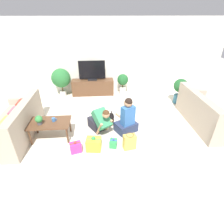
% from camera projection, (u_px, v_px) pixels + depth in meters
% --- Properties ---
extents(ground_plane, '(16.00, 16.00, 0.00)m').
position_uv_depth(ground_plane, '(115.00, 130.00, 4.62)').
color(ground_plane, beige).
extents(wall_back, '(8.40, 0.06, 2.60)m').
position_uv_depth(wall_back, '(109.00, 57.00, 6.25)').
color(wall_back, white).
rests_on(wall_back, ground_plane).
extents(sofa_left, '(0.84, 1.95, 0.88)m').
position_uv_depth(sofa_left, '(16.00, 125.00, 4.23)').
color(sofa_left, tan).
rests_on(sofa_left, ground_plane).
extents(sofa_right, '(0.84, 1.95, 0.88)m').
position_uv_depth(sofa_right, '(205.00, 114.00, 4.72)').
color(sofa_right, tan).
rests_on(sofa_right, ground_plane).
extents(coffee_table, '(0.96, 0.58, 0.45)m').
position_uv_depth(coffee_table, '(50.00, 124.00, 4.13)').
color(coffee_table, brown).
rests_on(coffee_table, ground_plane).
extents(tv_console, '(1.51, 0.41, 0.56)m').
position_uv_depth(tv_console, '(93.00, 87.00, 6.48)').
color(tv_console, brown).
rests_on(tv_console, ground_plane).
extents(tv, '(0.93, 0.20, 0.69)m').
position_uv_depth(tv, '(92.00, 72.00, 6.18)').
color(tv, black).
rests_on(tv, tv_console).
extents(potted_plant_corner_right, '(0.45, 0.45, 0.84)m').
position_uv_depth(potted_plant_corner_right, '(180.00, 89.00, 5.76)').
color(potted_plant_corner_right, '#336B84').
rests_on(potted_plant_corner_right, ground_plane).
extents(potted_plant_back_right, '(0.40, 0.40, 0.76)m').
position_uv_depth(potted_plant_back_right, '(123.00, 82.00, 6.41)').
color(potted_plant_back_right, beige).
rests_on(potted_plant_back_right, ground_plane).
extents(potted_plant_back_left, '(0.66, 0.66, 1.01)m').
position_uv_depth(potted_plant_back_left, '(61.00, 79.00, 6.17)').
color(potted_plant_back_left, beige).
rests_on(potted_plant_back_left, ground_plane).
extents(person_kneeling, '(0.66, 0.81, 0.77)m').
position_uv_depth(person_kneeling, '(100.00, 121.00, 4.40)').
color(person_kneeling, '#23232D').
rests_on(person_kneeling, ground_plane).
extents(person_sitting, '(0.65, 0.61, 0.96)m').
position_uv_depth(person_sitting, '(127.00, 119.00, 4.39)').
color(person_sitting, '#283351').
rests_on(person_sitting, ground_plane).
extents(dog, '(0.22, 0.56, 0.33)m').
position_uv_depth(dog, '(111.00, 118.00, 4.74)').
color(dog, black).
rests_on(dog, ground_plane).
extents(gift_box_a, '(0.35, 0.30, 0.36)m').
position_uv_depth(gift_box_a, '(94.00, 144.00, 3.89)').
color(gift_box_a, yellow).
rests_on(gift_box_a, ground_plane).
extents(gift_box_b, '(0.20, 0.22, 0.23)m').
position_uv_depth(gift_box_b, '(113.00, 143.00, 4.00)').
color(gift_box_b, '#2D934C').
rests_on(gift_box_b, ground_plane).
extents(gift_box_c, '(0.28, 0.23, 0.29)m').
position_uv_depth(gift_box_c, '(76.00, 147.00, 3.84)').
color(gift_box_c, '#CC3389').
rests_on(gift_box_c, ground_plane).
extents(gift_bag_a, '(0.30, 0.21, 0.38)m').
position_uv_depth(gift_bag_a, '(130.00, 142.00, 3.90)').
color(gift_bag_a, '#E5B74C').
rests_on(gift_bag_a, ground_plane).
extents(mug, '(0.12, 0.08, 0.09)m').
position_uv_depth(mug, '(54.00, 120.00, 4.12)').
color(mug, '#386BAD').
rests_on(mug, coffee_table).
extents(tabletop_plant, '(0.17, 0.17, 0.22)m').
position_uv_depth(tabletop_plant, '(39.00, 120.00, 3.98)').
color(tabletop_plant, '#4C4C51').
rests_on(tabletop_plant, coffee_table).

